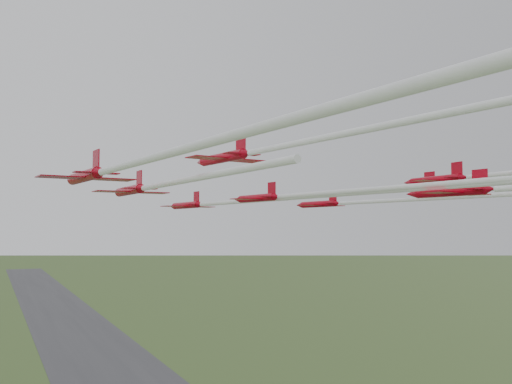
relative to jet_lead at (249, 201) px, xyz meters
name	(u,v)px	position (x,y,z in m)	size (l,w,h in m)	color
runway	(77,333)	(4.60, 196.61, -50.39)	(38.00, 900.00, 0.04)	#323234
jet_lead	(249,201)	(0.00, 0.00, 0.00)	(14.18, 69.09, 2.65)	#BE0418
jet_row2_left	(153,186)	(-14.90, -5.39, 1.17)	(9.80, 46.33, 2.89)	#BE0418
jet_row2_right	(384,201)	(17.70, -6.84, 0.05)	(12.97, 54.32, 2.44)	#BE0418
jet_row3_left	(137,162)	(-21.33, -24.89, 1.65)	(12.44, 63.66, 2.95)	#BE0418
jet_row3_mid	(358,190)	(2.79, -21.82, 0.16)	(14.50, 65.16, 2.38)	#BE0418
jet_row3_right	(478,183)	(29.99, -12.15, 2.56)	(12.67, 54.67, 2.89)	#BE0418
jet_row4_left	(307,141)	(-9.19, -31.80, 3.21)	(11.82, 53.00, 2.41)	#BE0418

